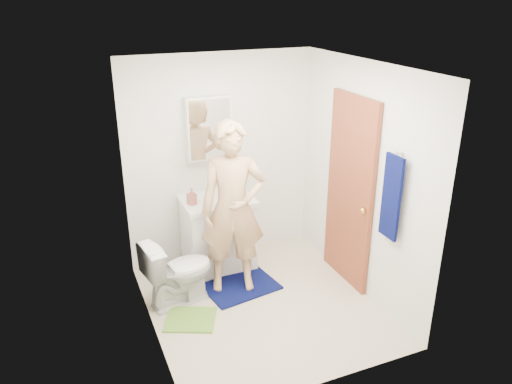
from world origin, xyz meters
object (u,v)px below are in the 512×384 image
(towel, at_px, (391,197))
(toothbrush_cup, at_px, (238,187))
(toilet, at_px, (179,271))
(vanity_cabinet, at_px, (218,235))
(man, at_px, (233,209))
(soap_dispenser, at_px, (192,196))
(medicine_cabinet, at_px, (209,128))

(towel, bearing_deg, toothbrush_cup, 118.54)
(towel, xyz_separation_m, toothbrush_cup, (-0.88, 1.62, -0.35))
(toothbrush_cup, bearing_deg, towel, -61.46)
(toilet, bearing_deg, vanity_cabinet, -60.30)
(toilet, height_order, man, man)
(toilet, xyz_separation_m, soap_dispenser, (0.31, 0.48, 0.58))
(toothbrush_cup, bearing_deg, soap_dispenser, -163.69)
(toilet, bearing_deg, medicine_cabinet, -50.16)
(toilet, distance_m, man, 0.84)
(toilet, relative_size, soap_dispenser, 3.91)
(medicine_cabinet, height_order, towel, medicine_cabinet)
(toothbrush_cup, bearing_deg, toilet, -143.93)
(medicine_cabinet, xyz_separation_m, man, (0.00, -0.72, -0.67))
(medicine_cabinet, height_order, toilet, medicine_cabinet)
(medicine_cabinet, bearing_deg, man, -89.63)
(medicine_cabinet, bearing_deg, toothbrush_cup, -16.98)
(soap_dispenser, height_order, man, man)
(toilet, bearing_deg, soap_dispenser, -43.54)
(medicine_cabinet, relative_size, toothbrush_cup, 5.49)
(vanity_cabinet, bearing_deg, toothbrush_cup, 23.97)
(vanity_cabinet, bearing_deg, man, -89.46)
(toothbrush_cup, distance_m, man, 0.70)
(medicine_cabinet, bearing_deg, vanity_cabinet, -90.00)
(soap_dispenser, xyz_separation_m, man, (0.30, -0.46, -0.01))
(man, bearing_deg, vanity_cabinet, 106.50)
(vanity_cabinet, xyz_separation_m, towel, (1.18, -1.48, 0.85))
(toilet, xyz_separation_m, man, (0.61, 0.03, 0.57))
(toilet, distance_m, toothbrush_cup, 1.24)
(soap_dispenser, xyz_separation_m, toothbrush_cup, (0.60, 0.18, -0.04))
(towel, xyz_separation_m, soap_dispenser, (-1.48, 1.44, -0.31))
(towel, height_order, toothbrush_cup, towel)
(man, bearing_deg, towel, -24.05)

